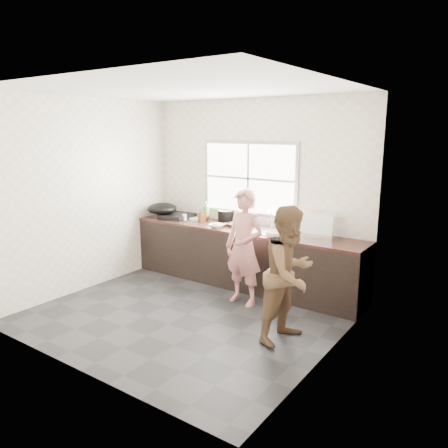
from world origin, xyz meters
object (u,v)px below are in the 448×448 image
Objects in this scene: black_pot at (226,216)px; bottle_brown_short at (206,215)px; cutting_board at (242,225)px; bowl_mince at (217,226)px; bottle_brown_tall at (202,216)px; woman at (244,251)px; dish_rack at (320,225)px; pot_lid_left at (175,217)px; bowl_held at (283,232)px; burner at (177,216)px; plate_food at (195,219)px; pot_lid_right at (194,220)px; bottle_green at (206,211)px; glass_jar at (184,217)px; person_side at (290,274)px; bowl_crabs at (275,235)px; wok at (162,208)px.

bottle_brown_short is (-0.32, -0.09, -0.01)m from black_pot.
cutting_board is at bearing -1.73° from bottle_brown_short.
cutting_board is 1.99× the size of bowl_mince.
woman is at bearing -26.90° from bottle_brown_tall.
bowl_mince is 0.54m from bottle_brown_short.
dish_rack is 1.80× the size of pot_lid_left.
bowl_held is 1.93m from burner.
burner is at bearing 164.88° from woman.
cutting_board is at bearing -0.75° from plate_food.
pot_lid_right is (-1.30, 0.58, 0.16)m from woman.
pot_lid_right is at bearing -2.91° from pot_lid_left.
bottle_green reaches higher than pot_lid_right.
bowl_mince is 2.18× the size of glass_jar.
glass_jar is at bearing 75.20° from person_side.
black_pot is 0.60× the size of dish_rack.
bowl_mince is at bearing -25.40° from plate_food.
black_pot is 0.34m from bottle_brown_short.
bottle_brown_short reaches higher than bowl_held.
person_side is 2.91m from pot_lid_left.
person_side is at bearing -30.53° from bowl_mince.
cutting_board is at bearing 169.35° from bowl_held.
black_pot is 0.56× the size of burner.
bottle_brown_tall is at bearing -80.46° from bottle_brown_short.
dish_rack is at bearing 0.15° from plate_food.
pot_lid_right is at bearing -60.79° from plate_food.
burner reaches higher than pot_lid_right.
cutting_board is 2.62× the size of bottle_brown_short.
plate_food is (-0.89, 0.01, -0.01)m from cutting_board.
burner reaches higher than pot_lid_left.
burner is at bearing 179.24° from dish_rack.
pot_lid_left is at bearing 179.36° from dish_rack.
bowl_crabs is at bearing -148.22° from dish_rack.
person_side is 2.50m from bottle_green.
bowl_mince is 1.06× the size of bowl_held.
burner is at bearing 27.93° from wok.
cutting_board is at bearing -2.74° from bottle_green.
bottle_brown_tall is (-0.42, 0.18, 0.07)m from bowl_mince.
bottle_brown_short is (-0.02, 0.13, -0.02)m from bottle_brown_tall.
bowl_mince is 0.70× the size of bottle_green.
pot_lid_left is (-0.34, -0.11, -0.00)m from plate_food.
black_pot is 2.62× the size of glass_jar.
black_pot is 1.09m from wok.
bottle_green is at bearing 152.95° from woman.
woman is at bearing -20.04° from glass_jar.
plate_food is 0.69× the size of bottle_green.
dish_rack is at bearing 4.75° from glass_jar.
burner is at bearing 178.49° from bowl_held.
bottle_brown_tall is 0.18m from pot_lid_right.
pot_lid_left is at bearing -166.52° from bottle_green.
woman is 1.07m from dish_rack.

